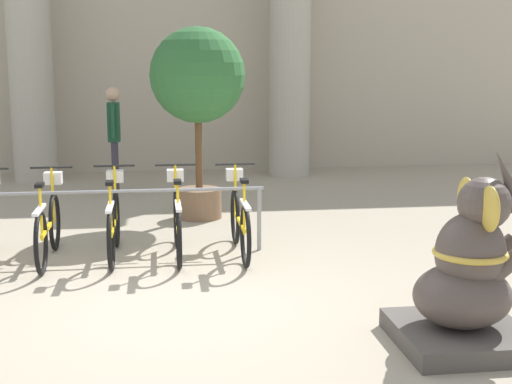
{
  "coord_description": "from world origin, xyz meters",
  "views": [
    {
      "loc": [
        -0.14,
        -6.19,
        2.19
      ],
      "look_at": [
        0.76,
        0.33,
        1.0
      ],
      "focal_mm": 50.0,
      "sensor_mm": 36.0,
      "label": 1
    }
  ],
  "objects": [
    {
      "name": "column_right",
      "position": [
        2.43,
        7.6,
        2.62
      ],
      "size": [
        1.0,
        1.0,
        5.16
      ],
      "color": "#ADA899",
      "rests_on": "ground_plane"
    },
    {
      "name": "building_facade",
      "position": [
        0.0,
        8.6,
        3.0
      ],
      "size": [
        20.0,
        0.2,
        6.0
      ],
      "color": "#B2A893",
      "rests_on": "ground_plane"
    },
    {
      "name": "bike_rack",
      "position": [
        -0.66,
        1.95,
        0.6
      ],
      "size": [
        3.47,
        0.05,
        0.77
      ],
      "color": "gray",
      "rests_on": "ground_plane"
    },
    {
      "name": "person_pedestrian",
      "position": [
        -0.87,
        6.13,
        1.09
      ],
      "size": [
        0.24,
        0.47,
        1.79
      ],
      "color": "#383342",
      "rests_on": "ground_plane"
    },
    {
      "name": "ground_plane",
      "position": [
        0.0,
        0.0,
        0.0
      ],
      "size": [
        60.0,
        60.0,
        0.0
      ],
      "primitive_type": "plane",
      "color": "#9E937F"
    },
    {
      "name": "bicycle_1",
      "position": [
        -1.38,
        1.83,
        0.41
      ],
      "size": [
        0.48,
        1.71,
        1.01
      ],
      "color": "black",
      "rests_on": "ground_plane"
    },
    {
      "name": "potted_tree",
      "position": [
        0.43,
        3.85,
        1.9
      ],
      "size": [
        1.33,
        1.33,
        2.7
      ],
      "color": "brown",
      "rests_on": "ground_plane"
    },
    {
      "name": "bicycle_3",
      "position": [
        0.06,
        1.84,
        0.41
      ],
      "size": [
        0.48,
        1.71,
        1.01
      ],
      "color": "black",
      "rests_on": "ground_plane"
    },
    {
      "name": "bicycle_2",
      "position": [
        -0.66,
        1.87,
        0.41
      ],
      "size": [
        0.48,
        1.71,
        1.01
      ],
      "color": "black",
      "rests_on": "ground_plane"
    },
    {
      "name": "bicycle_4",
      "position": [
        0.78,
        1.81,
        0.41
      ],
      "size": [
        0.48,
        1.71,
        1.01
      ],
      "color": "black",
      "rests_on": "ground_plane"
    },
    {
      "name": "elephant_statue",
      "position": [
        2.22,
        -1.14,
        0.53
      ],
      "size": [
        1.0,
        1.0,
        1.57
      ],
      "color": "#4C4742",
      "rests_on": "ground_plane"
    },
    {
      "name": "column_left",
      "position": [
        -2.43,
        7.6,
        2.62
      ],
      "size": [
        1.0,
        1.0,
        5.16
      ],
      "color": "#ADA899",
      "rests_on": "ground_plane"
    }
  ]
}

